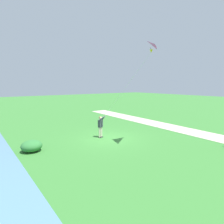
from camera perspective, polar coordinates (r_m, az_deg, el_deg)
name	(u,v)px	position (r m, az deg, el deg)	size (l,w,h in m)	color
ground_plane	(109,138)	(15.74, -0.93, -7.69)	(120.00, 120.00, 0.00)	#33702D
walkway_path	(183,130)	(19.57, 20.27, -5.00)	(2.40, 32.00, 0.02)	#B7AD99
person_kite_flyer	(101,125)	(15.71, -3.37, -3.80)	(0.49, 0.63, 1.83)	#232328
flying_kite	(147,48)	(13.55, 10.28, 17.99)	(1.86, 3.97, 5.22)	#E02D9E
lakeside_shrub	(32,146)	(13.69, -22.56, -9.19)	(1.33, 1.26, 0.74)	#2D7033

